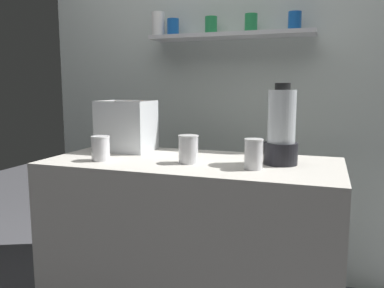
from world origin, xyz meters
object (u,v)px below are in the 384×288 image
(carrot_display_bin, at_px, (127,135))
(juice_cup_mango_left, at_px, (188,150))
(blender_pitcher, at_px, (281,130))
(juice_cup_pomegranate_middle, at_px, (254,156))
(juice_cup_orange_far_left, at_px, (101,150))

(carrot_display_bin, relative_size, juice_cup_mango_left, 2.14)
(blender_pitcher, distance_m, juice_cup_mango_left, 0.43)
(blender_pitcher, height_order, juice_cup_mango_left, blender_pitcher)
(blender_pitcher, bearing_deg, carrot_display_bin, 172.26)
(blender_pitcher, relative_size, juice_cup_pomegranate_middle, 2.79)
(juice_cup_mango_left, xyz_separation_m, juice_cup_pomegranate_middle, (0.31, -0.04, -0.00))
(juice_cup_orange_far_left, distance_m, juice_cup_mango_left, 0.43)
(blender_pitcher, bearing_deg, juice_cup_pomegranate_middle, -123.10)
(juice_cup_orange_far_left, bearing_deg, carrot_display_bin, 94.26)
(carrot_display_bin, relative_size, juice_cup_pomegranate_middle, 2.12)
(carrot_display_bin, distance_m, juice_cup_mango_left, 0.50)
(juice_cup_mango_left, bearing_deg, carrot_display_bin, 152.71)
(blender_pitcher, xyz_separation_m, juice_cup_orange_far_left, (-0.83, -0.19, -0.10))
(carrot_display_bin, xyz_separation_m, juice_cup_pomegranate_middle, (0.75, -0.27, -0.03))
(blender_pitcher, bearing_deg, juice_cup_orange_far_left, -167.06)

